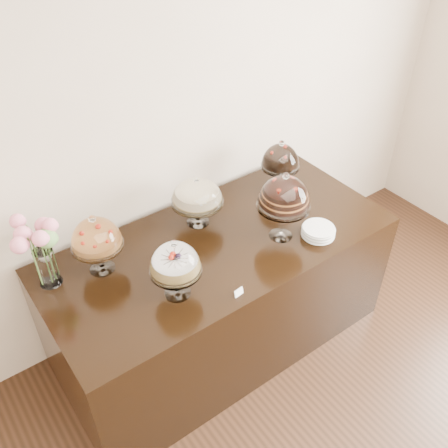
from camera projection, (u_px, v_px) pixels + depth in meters
wall_back at (163, 122)px, 3.04m from camera, size 5.00×0.04×3.00m
display_counter at (220, 293)px, 3.36m from camera, size 2.20×1.00×0.90m
cake_stand_sugar_sponge at (175, 261)px, 2.60m from camera, size 0.28×0.28×0.38m
cake_stand_choco_layer at (284, 195)px, 2.93m from camera, size 0.32×0.32×0.47m
cake_stand_cheesecake at (197, 194)px, 3.09m from camera, size 0.33×0.33×0.35m
cake_stand_dark_choco at (281, 159)px, 3.36m from camera, size 0.27×0.27×0.39m
cake_stand_fruit_tart at (96, 236)px, 2.74m from camera, size 0.29×0.29×0.39m
flower_vase at (39, 246)px, 2.64m from camera, size 0.27×0.30×0.43m
plate_stack at (318, 231)px, 3.11m from camera, size 0.20×0.20×0.06m
price_card_left at (239, 292)px, 2.72m from camera, size 0.06×0.02×0.04m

